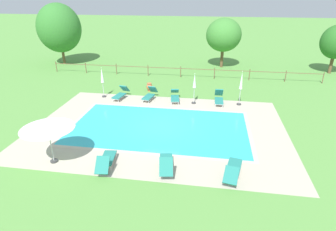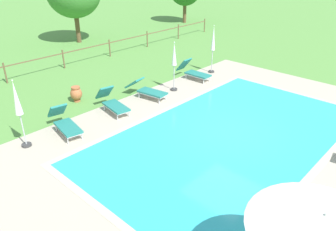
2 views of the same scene
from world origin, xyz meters
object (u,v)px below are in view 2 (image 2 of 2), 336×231
Objects in this scene: sun_lounger_north_near_steps at (113,103)px; patio_umbrella_closed_row_mid_west at (213,43)px; sun_lounger_south_far at (194,72)px; patio_umbrella_open_foreground at (324,224)px; patio_umbrella_closed_row_mid_east at (174,60)px; sun_lounger_north_far at (147,90)px; terracotta_urn_near_fence at (76,94)px; patio_umbrella_closed_row_east at (17,104)px; sun_lounger_south_near_corner at (65,123)px.

sun_lounger_north_near_steps is 0.79× the size of patio_umbrella_closed_row_mid_west.
patio_umbrella_open_foreground is (-8.03, -9.08, 1.59)m from sun_lounger_south_far.
sun_lounger_north_near_steps is 0.80× the size of patio_umbrella_open_foreground.
patio_umbrella_closed_row_mid_east is at bearing -175.78° from patio_umbrella_closed_row_mid_west.
sun_lounger_south_far is at bearing -0.11° from sun_lounger_north_far.
sun_lounger_north_near_steps is 0.96× the size of sun_lounger_north_far.
sun_lounger_north_near_steps is 1.98m from terracotta_urn_near_fence.
terracotta_urn_near_fence is (2.35, 11.00, -1.61)m from patio_umbrella_open_foreground.
patio_umbrella_closed_row_east reaches higher than patio_umbrella_closed_row_mid_east.
sun_lounger_north_far is 1.10× the size of sun_lounger_south_far.
patio_umbrella_closed_row_mid_east reaches higher than sun_lounger_south_far.
sun_lounger_south_far is 0.76× the size of patio_umbrella_open_foreground.
sun_lounger_north_far is at bearing 179.89° from sun_lounger_south_far.
sun_lounger_south_far is at bearing 0.11° from patio_umbrella_closed_row_east.
patio_umbrella_open_foreground reaches higher than sun_lounger_north_near_steps.
sun_lounger_north_near_steps is at bearing 72.81° from patio_umbrella_open_foreground.
patio_umbrella_open_foreground reaches higher than sun_lounger_south_far.
patio_umbrella_closed_row_mid_east is (-3.30, -0.24, -0.13)m from patio_umbrella_closed_row_mid_west.
patio_umbrella_closed_row_mid_west is at bearing -0.20° from patio_umbrella_closed_row_east.
patio_umbrella_closed_row_east is (-7.08, 0.28, 0.06)m from patio_umbrella_closed_row_mid_east.
patio_umbrella_closed_row_mid_west is at bearing 43.56° from patio_umbrella_open_foreground.
sun_lounger_north_far is 3.28m from sun_lounger_south_far.
sun_lounger_north_far is 0.90× the size of patio_umbrella_closed_row_mid_east.
patio_umbrella_closed_row_mid_west is (4.75, -0.06, 1.24)m from sun_lounger_north_far.
patio_umbrella_closed_row_east reaches higher than terracotta_urn_near_fence.
patio_umbrella_closed_row_mid_west reaches higher than sun_lounger_north_near_steps.
patio_umbrella_closed_row_east is (-0.88, 9.07, -0.44)m from patio_umbrella_open_foreground.
sun_lounger_north_near_steps is 0.86× the size of patio_umbrella_closed_row_mid_east.
patio_umbrella_closed_row_east is at bearing 179.80° from patio_umbrella_closed_row_mid_west.
sun_lounger_north_far reaches higher than terracotta_urn_near_fence.
patio_umbrella_open_foreground is 1.08× the size of patio_umbrella_closed_row_mid_east.
sun_lounger_north_near_steps reaches higher than sun_lounger_south_near_corner.
patio_umbrella_closed_row_east reaches higher than sun_lounger_north_far.
patio_umbrella_closed_row_mid_east is 3.37× the size of terracotta_urn_near_fence.
sun_lounger_south_far is at bearing 9.18° from patio_umbrella_closed_row_mid_east.
patio_umbrella_closed_row_east is (-10.38, 0.04, -0.07)m from patio_umbrella_closed_row_mid_west.
patio_umbrella_closed_row_mid_west is at bearing 4.22° from patio_umbrella_closed_row_mid_east.
sun_lounger_north_far is 0.88× the size of patio_umbrella_closed_row_east.
sun_lounger_north_near_steps is 0.84× the size of patio_umbrella_closed_row_east.
sun_lounger_north_far is at bearing 0.41° from sun_lounger_north_near_steps.
patio_umbrella_closed_row_east is at bearing -179.85° from sun_lounger_north_near_steps.
sun_lounger_south_far is 0.82× the size of patio_umbrella_closed_row_mid_east.
sun_lounger_south_far is (3.28, -0.01, 0.02)m from sun_lounger_north_far.
sun_lounger_north_near_steps is 1.94m from sun_lounger_north_far.
patio_umbrella_closed_row_mid_east reaches higher than sun_lounger_south_near_corner.
patio_umbrella_open_foreground is 3.64× the size of terracotta_urn_near_fence.
patio_umbrella_closed_row_east is 3.47× the size of terracotta_urn_near_fence.
sun_lounger_north_near_steps is 1.05× the size of sun_lounger_south_far.
sun_lounger_south_far is 12.23m from patio_umbrella_open_foreground.
patio_umbrella_closed_row_east is at bearing 175.07° from sun_lounger_south_near_corner.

